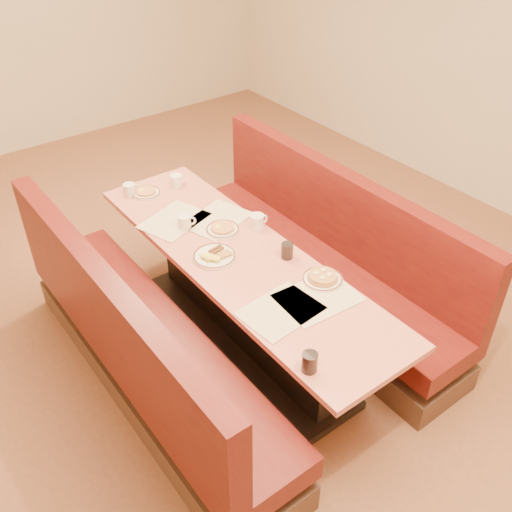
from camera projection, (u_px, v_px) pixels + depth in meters
ground at (241, 342)px, 4.02m from camera, size 8.00×8.00×0.00m
room_envelope at (236, 67)px, 2.87m from camera, size 6.04×8.04×2.82m
diner_table at (241, 301)px, 3.79m from camera, size 0.70×2.50×0.75m
booth_left at (143, 351)px, 3.45m from camera, size 0.55×2.50×1.05m
booth_right at (322, 263)px, 4.16m from camera, size 0.55×2.50×1.05m
placemat_near_left at (281, 311)px, 3.15m from camera, size 0.45×0.36×0.00m
placemat_near_right at (318, 297)px, 3.24m from camera, size 0.47×0.36×0.00m
placemat_far_left at (174, 220)px, 3.90m from camera, size 0.51×0.45×0.00m
placemat_far_right at (217, 219)px, 3.91m from camera, size 0.51×0.44×0.00m
pancake_plate at (322, 278)px, 3.36m from camera, size 0.24×0.24×0.05m
eggs_plate at (214, 256)px, 3.54m from camera, size 0.27×0.27×0.05m
extra_plate_mid at (222, 229)px, 3.79m from camera, size 0.23×0.23×0.05m
extra_plate_far at (146, 192)px, 4.18m from camera, size 0.21×0.21×0.04m
coffee_mug_a at (258, 221)px, 3.80m from camera, size 0.13×0.09×0.10m
coffee_mug_b at (185, 222)px, 3.80m from camera, size 0.12×0.09×0.09m
coffee_mug_c at (177, 181)px, 4.25m from camera, size 0.13×0.09×0.10m
coffee_mug_d at (130, 190)px, 4.15m from camera, size 0.12×0.09×0.09m
soda_tumbler_near at (310, 362)px, 2.77m from camera, size 0.08×0.08×0.11m
soda_tumbler_mid at (287, 251)px, 3.53m from camera, size 0.08×0.08×0.10m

